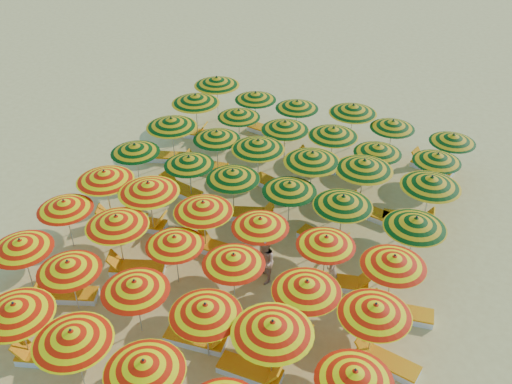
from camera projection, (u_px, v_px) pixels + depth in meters
ground at (250, 238)px, 19.52m from camera, size 120.00×120.00×0.00m
umbrella_1 at (15, 309)px, 14.29m from camera, size 1.97×1.97×2.08m
umbrella_2 at (72, 336)px, 13.57m from camera, size 2.14×2.14×2.08m
umbrella_3 at (144, 366)px, 12.91m from camera, size 2.01×2.01×2.03m
umbrella_6 at (21, 244)px, 16.56m from camera, size 2.18×2.18×1.95m
umbrella_7 at (68, 266)px, 15.82m from camera, size 2.41×2.41×1.92m
umbrella_8 at (135, 286)px, 15.12m from camera, size 1.88×1.88×1.97m
umbrella_9 at (205, 309)px, 14.37m from camera, size 2.48×2.48×2.01m
umbrella_10 at (272, 327)px, 13.69m from camera, size 2.56×2.56×2.18m
umbrella_11 at (355, 376)px, 12.79m from camera, size 2.06×2.06×1.94m
umbrella_12 at (64, 205)px, 18.24m from camera, size 2.33×2.33×1.91m
umbrella_13 at (117, 221)px, 17.30m from camera, size 2.27×2.27×2.08m
umbrella_14 at (175, 241)px, 16.81m from camera, size 2.18×2.18×1.87m
umbrella_15 at (234, 259)px, 16.05m from camera, size 2.05×2.05×1.93m
umbrella_16 at (307, 286)px, 15.06m from camera, size 2.15×2.15×2.01m
umbrella_17 at (375, 309)px, 14.35m from camera, size 2.50×2.50×2.03m
umbrella_18 at (105, 176)px, 19.37m from camera, size 2.48×2.48×2.09m
umbrella_19 at (148, 187)px, 18.68m from camera, size 2.45×2.45×2.16m
umbrella_20 at (203, 207)px, 17.97m from camera, size 2.15×2.15×2.04m
umbrella_21 at (260, 223)px, 17.47m from camera, size 1.98×1.98×1.91m
umbrella_22 at (326, 241)px, 16.78m from camera, size 2.32×2.32×1.89m
umbrella_23 at (394, 261)px, 15.91m from camera, size 2.22×2.22×1.99m
umbrella_24 at (135, 148)px, 21.14m from camera, size 2.03×2.03×1.95m
umbrella_25 at (189, 161)px, 20.44m from camera, size 2.23×2.23×1.93m
umbrella_26 at (233, 175)px, 19.58m from camera, size 2.29×2.29×2.00m
umbrella_27 at (290, 187)px, 19.02m from camera, size 1.88×1.88×1.96m
umbrella_28 at (343, 201)px, 18.19m from camera, size 2.52×2.52×2.07m
umbrella_29 at (416, 223)px, 17.25m from camera, size 2.15×2.15×2.07m
umbrella_30 at (171, 122)px, 22.48m from camera, size 2.56×2.56×2.15m
umbrella_31 at (217, 135)px, 21.97m from camera, size 1.85×1.85×1.96m
umbrella_32 at (258, 144)px, 21.07m from camera, size 2.53×2.53×2.13m
umbrella_33 at (312, 157)px, 20.22m from camera, size 2.66×2.66×2.19m
umbrella_34 at (364, 165)px, 19.80m from camera, size 2.41×2.41×2.18m
umbrella_35 at (431, 182)px, 18.97m from camera, size 2.09×2.09×2.15m
umbrella_36 at (195, 99)px, 24.18m from camera, size 2.22×2.22×2.19m
umbrella_37 at (239, 114)px, 23.61m from camera, size 2.06×2.06×1.89m
umbrella_38 at (285, 126)px, 22.48m from camera, size 2.02×2.02×2.03m
umbrella_39 at (333, 132)px, 22.00m from camera, size 2.07×2.07×2.06m
umbrella_40 at (378, 149)px, 21.19m from camera, size 2.15×2.15×1.90m
umbrella_41 at (438, 158)px, 20.73m from camera, size 1.86×1.86×1.87m
umbrella_42 at (217, 81)px, 25.70m from camera, size 2.70×2.70×2.19m
umbrella_43 at (255, 96)px, 24.93m from camera, size 2.37×2.37×1.93m
umbrella_44 at (297, 105)px, 24.20m from camera, size 2.02×2.02×1.95m
umbrella_45 at (353, 109)px, 23.51m from camera, size 2.22×2.22×2.12m
umbrella_46 at (393, 124)px, 22.80m from camera, size 2.11×2.11×1.90m
umbrella_47 at (453, 138)px, 21.89m from camera, size 2.18×2.18×1.88m
lounger_0 at (48, 357)px, 15.16m from camera, size 1.83×1.13×0.69m
lounger_3 at (67, 294)px, 17.07m from camera, size 1.82×1.20×0.69m
lounger_4 at (197, 339)px, 15.66m from camera, size 1.80×0.83×0.69m
lounger_5 at (252, 371)px, 14.77m from camera, size 1.76×0.67×0.69m
lounger_7 at (136, 268)px, 18.04m from camera, size 1.82×1.22×0.69m
lounger_8 at (284, 328)px, 15.97m from camera, size 1.83×1.10×0.69m
lounger_9 at (385, 362)px, 15.02m from camera, size 1.80×0.82×0.69m
lounger_10 at (122, 220)px, 20.09m from camera, size 1.82×1.25×0.69m
lounger_11 at (143, 224)px, 19.92m from camera, size 1.82×0.93×0.69m
lounger_12 at (220, 250)px, 18.77m from camera, size 1.73×0.59×0.69m
lounger_13 at (342, 283)px, 17.48m from camera, size 1.82×0.99×0.69m
lounger_14 at (401, 313)px, 16.46m from camera, size 1.81×0.89×0.69m
lounger_15 at (181, 190)px, 21.68m from camera, size 1.81×0.89×0.69m
lounger_16 at (251, 214)px, 20.41m from camera, size 1.82×1.18×0.69m
lounger_17 at (323, 240)px, 19.19m from camera, size 1.82×0.94×0.69m
lounger_18 at (163, 157)px, 23.70m from camera, size 1.83×1.16×0.69m
lounger_19 at (206, 166)px, 23.09m from camera, size 1.80×0.85×0.69m
lounger_20 at (274, 185)px, 21.94m from camera, size 1.82×1.03×0.69m
lounger_21 at (371, 213)px, 20.46m from camera, size 1.81×0.87×0.69m
lounger_22 at (408, 219)px, 20.13m from camera, size 1.80×0.84×0.69m
lounger_23 at (189, 132)px, 25.42m from camera, size 1.81×0.87×0.69m
lounger_24 at (317, 163)px, 23.25m from camera, size 1.76×0.67×0.69m
lounger_25 at (267, 131)px, 25.56m from camera, size 1.80×0.83×0.69m
lounger_26 at (431, 166)px, 23.06m from camera, size 1.81×0.92×0.69m
beachgoer_b at (264, 261)px, 17.36m from camera, size 0.92×0.96×1.56m
beachgoer_a at (332, 270)px, 17.14m from camera, size 0.38×0.54×1.40m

